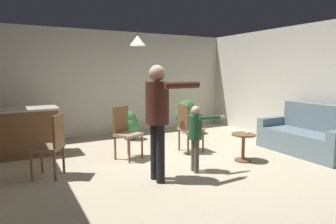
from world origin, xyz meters
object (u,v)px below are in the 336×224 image
Objects in this scene: couch_floral at (306,137)px; dining_chair_centre_back at (188,126)px; kitchen_counter at (25,132)px; dining_chair_by_counter at (52,143)px; spare_remote_on_table at (247,133)px; dining_chair_near_wall at (126,130)px; potted_plant_by_wall at (187,115)px; side_table_by_couch at (243,144)px; potted_plant_corner at (129,124)px; person_child at (196,131)px; person_adult at (158,110)px.

dining_chair_centre_back is at bearing 60.65° from couch_floral.
dining_chair_by_counter is (0.31, -1.50, 0.07)m from kitchen_counter.
dining_chair_centre_back is 1.22m from spare_remote_on_table.
potted_plant_by_wall is at bearing -175.08° from dining_chair_near_wall.
couch_floral is 1.54m from side_table_by_couch.
couch_floral is at bearing -46.03° from potted_plant_corner.
dining_chair_near_wall is (1.67, -1.12, 0.07)m from kitchen_counter.
person_child is 1.11× the size of dining_chair_near_wall.
kitchen_counter is 1.26× the size of dining_chair_near_wall.
spare_remote_on_table is at bearing 84.81° from couch_floral.
person_adult is at bearing -94.67° from dining_chair_by_counter.
person_child is 3.03m from potted_plant_by_wall.
kitchen_counter is at bearing -172.35° from potted_plant_corner.
couch_floral is 1.51m from spare_remote_on_table.
dining_chair_centre_back reaches higher than spare_remote_on_table.
person_child is at bearing 94.35° from dining_chair_near_wall.
kitchen_counter is (-5.06, 2.54, 0.15)m from couch_floral.
side_table_by_couch is 0.52× the size of dining_chair_near_wall.
dining_chair_centre_back is at bearing 160.52° from person_child.
person_adult is at bearing 65.14° from dining_chair_near_wall.
person_child is at bearing 91.87° from person_adult.
dining_chair_by_counter is 1.00× the size of dining_chair_near_wall.
kitchen_counter reaches higher than potted_plant_by_wall.
person_child is 1.11× the size of dining_chair_by_counter.
couch_floral reaches higher than potted_plant_corner.
dining_chair_near_wall is at bearing 146.84° from side_table_by_couch.
dining_chair_centre_back is (0.54, 1.08, -0.14)m from person_child.
dining_chair_near_wall is at bearing -45.09° from dining_chair_by_counter.
side_table_by_couch is at bearing -75.10° from dining_chair_by_counter.
dining_chair_by_counter and dining_chair_centre_back have the same top height.
potted_plant_corner reaches higher than spare_remote_on_table.
side_table_by_couch is 1.98m from person_adult.
potted_plant_corner is at bearing -170.47° from person_child.
person_adult is (-3.35, 0.09, 0.76)m from couch_floral.
potted_plant_by_wall is 2.63m from spare_remote_on_table.
dining_chair_centre_back is at bearing 119.05° from side_table_by_couch.
potted_plant_by_wall is at bearing 82.35° from spare_remote_on_table.
couch_floral reaches higher than side_table_by_couch.
couch_floral is at bearing 86.29° from person_adult.
person_adult is 1.43m from dining_chair_near_wall.
person_adult is 1.76× the size of dining_chair_centre_back.
kitchen_counter is at bearing -147.37° from person_adult.
person_child is at bearing -179.14° from spare_remote_on_table.
dining_chair_by_counter is at bearing -126.24° from person_adult.
dining_chair_by_counter reaches higher than kitchen_counter.
person_adult reaches higher than dining_chair_by_counter.
kitchen_counter is 1.26× the size of dining_chair_by_counter.
person_child is 1.59× the size of potted_plant_corner.
person_adult reaches higher than person_child.
dining_chair_near_wall is 1.30m from dining_chair_centre_back.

